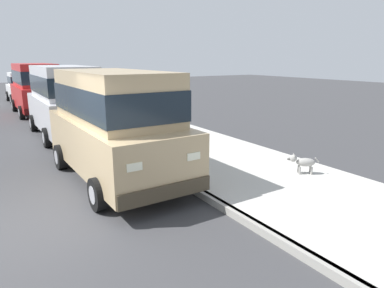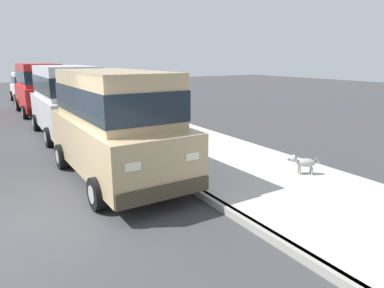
# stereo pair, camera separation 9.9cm
# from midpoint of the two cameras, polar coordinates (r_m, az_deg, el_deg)

# --- Properties ---
(ground_plane) EXTENTS (80.00, 80.00, 0.00)m
(ground_plane) POSITION_cam_midpoint_polar(r_m,az_deg,el_deg) (6.67, -25.02, -12.08)
(ground_plane) COLOR #38383A
(curb) EXTENTS (0.16, 64.00, 0.14)m
(curb) POSITION_cam_midpoint_polar(r_m,az_deg,el_deg) (7.56, -0.16, -7.03)
(curb) COLOR gray
(curb) RESTS_ON ground
(sidewalk) EXTENTS (3.60, 64.00, 0.14)m
(sidewalk) POSITION_cam_midpoint_polar(r_m,az_deg,el_deg) (8.57, 10.25, -4.68)
(sidewalk) COLOR #B7B5AD
(sidewalk) RESTS_ON ground
(car_tan_van) EXTENTS (2.21, 4.94, 2.52)m
(car_tan_van) POSITION_cam_midpoint_polar(r_m,az_deg,el_deg) (8.10, -12.33, 3.83)
(car_tan_van) COLOR tan
(car_tan_van) RESTS_ON ground
(car_silver_van) EXTENTS (2.14, 4.90, 2.52)m
(car_silver_van) POSITION_cam_midpoint_polar(r_m,az_deg,el_deg) (13.40, -19.86, 7.27)
(car_silver_van) COLOR #BCBCC1
(car_silver_van) RESTS_ON ground
(car_red_van) EXTENTS (2.18, 4.92, 2.52)m
(car_red_van) POSITION_cam_midpoint_polar(r_m,az_deg,el_deg) (19.42, -23.88, 8.77)
(car_red_van) COLOR red
(car_red_van) RESTS_ON ground
(car_white_hatchback) EXTENTS (2.03, 3.84, 1.88)m
(car_white_hatchback) POSITION_cam_midpoint_polar(r_m,az_deg,el_deg) (25.22, -25.55, 8.60)
(car_white_hatchback) COLOR white
(car_white_hatchback) RESTS_ON ground
(dog_grey) EXTENTS (0.64, 0.49, 0.49)m
(dog_grey) POSITION_cam_midpoint_polar(r_m,az_deg,el_deg) (8.45, 18.28, -2.89)
(dog_grey) COLOR #999691
(dog_grey) RESTS_ON sidewalk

